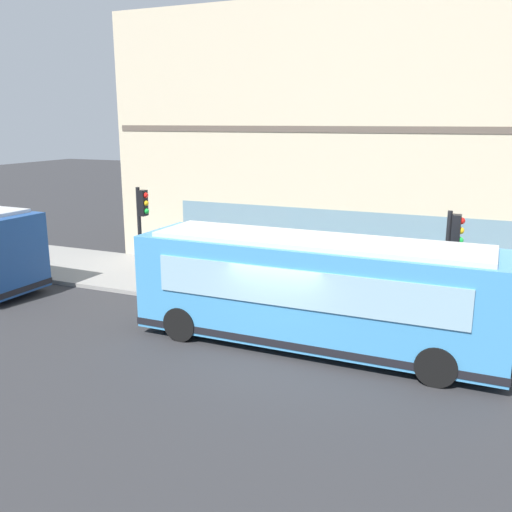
{
  "coord_description": "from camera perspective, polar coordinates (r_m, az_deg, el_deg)",
  "views": [
    {
      "loc": [
        -13.27,
        -4.96,
        6.14
      ],
      "look_at": [
        2.07,
        1.61,
        2.07
      ],
      "focal_mm": 39.07,
      "sensor_mm": 36.0,
      "label": 1
    }
  ],
  "objects": [
    {
      "name": "pedestrian_near_hydrant",
      "position": [
        21.66,
        -5.15,
        0.42
      ],
      "size": [
        0.32,
        0.32,
        1.78
      ],
      "color": "#3359A5",
      "rests_on": "sidewalk_curb"
    },
    {
      "name": "pedestrian_walking_along_curb",
      "position": [
        22.68,
        -11.02,
        0.62
      ],
      "size": [
        0.32,
        0.32,
        1.66
      ],
      "color": "gold",
      "rests_on": "sidewalk_curb"
    },
    {
      "name": "building_corner",
      "position": [
        26.04,
        12.45,
        11.51
      ],
      "size": [
        9.88,
        20.9,
        10.58
      ],
      "color": "beige",
      "rests_on": "ground"
    },
    {
      "name": "newspaper_vending_box",
      "position": [
        19.12,
        0.16,
        -3.12
      ],
      "size": [
        0.44,
        0.43,
        0.9
      ],
      "color": "#263F99",
      "rests_on": "sidewalk_curb"
    },
    {
      "name": "traffic_light_near_corner",
      "position": [
        16.88,
        19.44,
        0.81
      ],
      "size": [
        0.32,
        0.49,
        3.51
      ],
      "color": "black",
      "rests_on": "sidewalk_curb"
    },
    {
      "name": "traffic_light_down_block",
      "position": [
        20.13,
        -11.59,
        3.72
      ],
      "size": [
        0.32,
        0.49,
        3.72
      ],
      "color": "black",
      "rests_on": "sidewalk_curb"
    },
    {
      "name": "sidewalk_curb",
      "position": [
        19.87,
        7.62,
        -4.19
      ],
      "size": [
        4.77,
        40.0,
        0.15
      ],
      "primitive_type": "cube",
      "color": "gray",
      "rests_on": "ground"
    },
    {
      "name": "pedestrian_near_building_entrance",
      "position": [
        19.48,
        19.04,
        -2.2
      ],
      "size": [
        0.32,
        0.32,
        1.58
      ],
      "color": "silver",
      "rests_on": "sidewalk_curb"
    },
    {
      "name": "pedestrian_by_light_pole",
      "position": [
        20.41,
        -2.51,
        -0.36
      ],
      "size": [
        0.32,
        0.32,
        1.79
      ],
      "color": "gold",
      "rests_on": "sidewalk_curb"
    },
    {
      "name": "ground",
      "position": [
        15.45,
        2.5,
        -9.73
      ],
      "size": [
        120.0,
        120.0,
        0.0
      ],
      "primitive_type": "plane",
      "color": "#2D2D30"
    },
    {
      "name": "city_bus_nearside",
      "position": [
        15.36,
        5.98,
        -3.74
      ],
      "size": [
        2.67,
        10.06,
        3.07
      ],
      "color": "#3F8CC6",
      "rests_on": "ground"
    }
  ]
}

